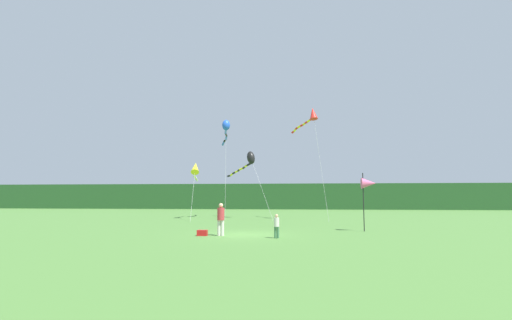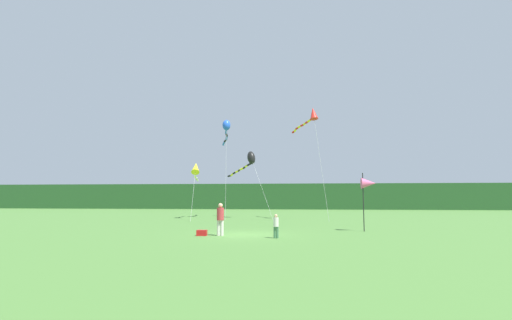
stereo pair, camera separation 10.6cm
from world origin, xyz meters
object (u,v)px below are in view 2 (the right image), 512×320
Objects in this scene: person_adult at (220,218)px; kite_blue at (226,128)px; person_child at (276,225)px; kite_yellow at (196,169)px; kite_black at (249,160)px; cooler_box at (202,233)px; banner_flag_pole at (368,184)px; kite_red at (311,116)px.

kite_blue reaches higher than person_adult.
kite_yellow is (-9.07, 16.75, 4.31)m from person_child.
person_child is 19.34m from kite_black.
person_adult is at bearing 164.41° from person_child.
cooler_box is 10.94m from banner_flag_pole.
cooler_box is at bearing -114.26° from kite_red.
banner_flag_pole reaches higher than cooler_box.
banner_flag_pole is 0.34× the size of kite_red.
kite_blue is (-11.86, 13.46, 6.40)m from banner_flag_pole.
banner_flag_pole is 19.25m from kite_yellow.
person_adult is 19.28m from kite_blue.
kite_blue reaches higher than cooler_box.
kite_yellow is at bearing -156.67° from kite_blue.
person_child is at bearing -15.59° from person_adult.
kite_black is (-0.62, 17.33, 4.96)m from person_adult.
kite_blue is at bearing 109.00° from person_child.
kite_blue is at bearing 131.40° from banner_flag_pole.
banner_flag_pole is 16.91m from kite_black.
kite_black is 0.71× the size of kite_blue.
person_adult is at bearing -80.03° from kite_blue.
person_adult is 1.34m from cooler_box.
kite_yellow is at bearing 110.36° from person_adult.
person_adult reaches higher than person_child.
banner_flag_pole is (9.88, 3.74, 2.84)m from cooler_box.
cooler_box is (-1.03, -0.10, -0.85)m from person_adult.
person_adult is 0.18× the size of kite_blue.
banner_flag_pole is at bearing 38.65° from person_child.
kite_red is (5.77, 14.97, 8.98)m from person_adult.
kite_black is at bearing 124.69° from banner_flag_pole.
person_child is at bearing -10.62° from cooler_box.
kite_yellow reaches higher than person_child.
kite_blue reaches higher than person_child.
kite_yellow is at bearing 106.93° from cooler_box.
kite_black reaches higher than cooler_box.
banner_flag_pole is 0.36× the size of kite_blue.
kite_yellow is (-5.88, 15.86, 4.00)m from person_adult.
person_adult is at bearing -69.64° from kite_yellow.
person_child is 7.61m from banner_flag_pole.
kite_red is at bearing -4.35° from kite_yellow.
person_adult is 3.24× the size of cooler_box.
person_child is 0.17× the size of kite_black.
kite_red is at bearing 68.93° from person_adult.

